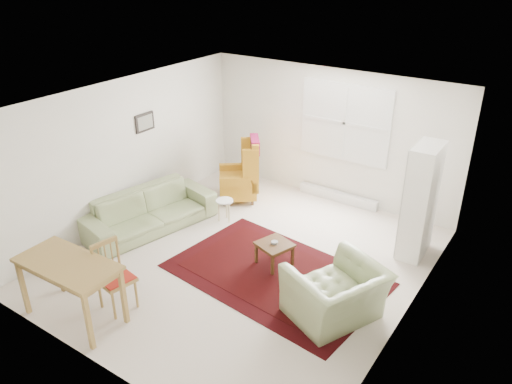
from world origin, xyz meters
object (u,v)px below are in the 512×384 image
Objects in this scene: sofa at (149,204)px; cabinet at (421,202)px; wingback_chair at (237,169)px; armchair at (336,289)px; coffee_table at (274,254)px; stool at (225,210)px; desk_chair at (116,278)px; desk at (72,290)px.

cabinet is at bearing -53.23° from sofa.
wingback_chair is at bearing 179.06° from cabinet.
coffee_table is at bearing -90.09° from armchair.
wingback_chair is at bearing 110.63° from stool.
desk_chair is at bearing -133.35° from sofa.
wingback_chair reaches higher than stool.
desk is at bearing -129.40° from cabinet.
coffee_table is at bearing 58.89° from desk.
stool is (0.31, -0.82, -0.42)m from wingback_chair.
wingback_chair is 0.97m from stool.
cabinet reaches higher than stool.
desk is at bearing -90.46° from stool.
wingback_chair reaches higher than coffee_table.
desk reaches higher than stool.
desk is (-2.79, -1.90, -0.02)m from armchair.
stool is at bearing -166.22° from cabinet.
armchair is at bearing -82.29° from sofa.
sofa is 1.25× the size of cabinet.
sofa is at bearing -56.73° from wingback_chair.
coffee_table is 2.37m from desk_chair.
desk_chair is at bearing -84.05° from stool.
sofa is 2.41m from coffee_table.
armchair is at bearing 17.80° from wingback_chair.
wingback_chair is at bearing 19.94° from desk_chair.
sofa is at bearing -71.09° from armchair.
cabinet is 1.89× the size of desk_chair.
stool is at bearing 16.40° from desk_chair.
coffee_table is (1.78, -1.51, -0.43)m from wingback_chair.
armchair is 0.91× the size of wingback_chair.
coffee_table is at bearing -138.39° from cabinet.
cabinet is at bearing 42.92° from coffee_table.
coffee_table is 2.36m from cabinet.
stool is at bearing -31.11° from sofa.
wingback_chair is 2.67× the size of coffee_table.
cabinet is at bearing 15.09° from stool.
desk_chair reaches higher than sofa.
desk is at bearing -145.57° from sofa.
sofa is 2.37× the size of desk_chair.
armchair is at bearing -49.27° from desk_chair.
cabinet is 4.58m from desk_chair.
cabinet is at bearing 51.91° from desk.
desk_chair is (1.19, -1.78, 0.02)m from sofa.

